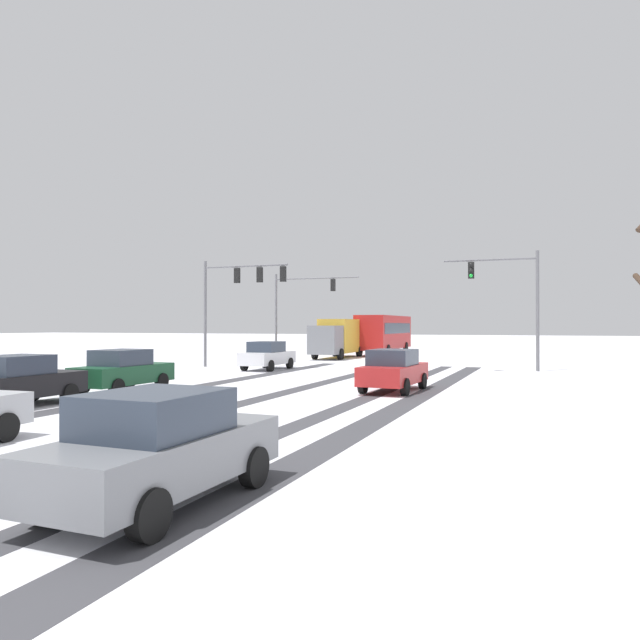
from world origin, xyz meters
TOP-DOWN VIEW (x-y plane):
  - wheel_track_left_lane at (-3.44, 15.05)m, footprint 0.96×33.10m
  - wheel_track_right_lane at (0.88, 15.05)m, footprint 0.81×33.10m
  - wheel_track_center at (4.27, 15.05)m, footprint 0.71×33.10m
  - wheel_track_oncoming at (5.90, 15.05)m, footprint 0.89×33.10m
  - sidewalk_kerb_right at (11.00, 13.54)m, footprint 4.00×33.10m
  - traffic_signal_near_left at (-7.38, 26.15)m, footprint 5.62×0.45m
  - traffic_signal_far_left at (-7.70, 36.13)m, footprint 6.79×0.42m
  - traffic_signal_near_right at (8.29, 28.01)m, footprint 4.95×0.54m
  - car_white_lead at (-4.91, 25.26)m, footprint 1.86×4.11m
  - car_red_second at (4.59, 17.18)m, footprint 1.98×4.17m
  - car_dark_green_third at (-5.05, 13.22)m, footprint 1.90×4.14m
  - car_black_fourth at (-5.22, 8.58)m, footprint 1.84×4.10m
  - car_grey_sixth at (5.08, 1.96)m, footprint 1.89×4.13m
  - bus_oncoming at (-3.58, 45.83)m, footprint 2.86×11.06m
  - box_truck_delivery at (-5.22, 38.06)m, footprint 2.41×7.44m

SIDE VIEW (x-z plane):
  - wheel_track_left_lane at x=-3.44m, z-range 0.00..0.01m
  - wheel_track_right_lane at x=0.88m, z-range 0.00..0.01m
  - wheel_track_center at x=4.27m, z-range 0.00..0.01m
  - wheel_track_oncoming at x=5.90m, z-range 0.00..0.01m
  - sidewalk_kerb_right at x=11.00m, z-range 0.00..0.12m
  - car_white_lead at x=-4.91m, z-range 0.01..1.63m
  - car_red_second at x=4.59m, z-range 0.01..1.63m
  - car_dark_green_third at x=-5.05m, z-range 0.01..1.63m
  - car_black_fourth at x=-5.22m, z-range 0.01..1.63m
  - car_grey_sixth at x=5.08m, z-range 0.01..1.63m
  - box_truck_delivery at x=-5.22m, z-range 0.12..3.14m
  - bus_oncoming at x=-3.58m, z-range 0.30..3.68m
  - traffic_signal_near_right at x=8.29m, z-range 1.11..7.61m
  - traffic_signal_far_left at x=-7.70m, z-range 1.22..7.72m
  - traffic_signal_near_left at x=-7.38m, z-range 1.53..8.03m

